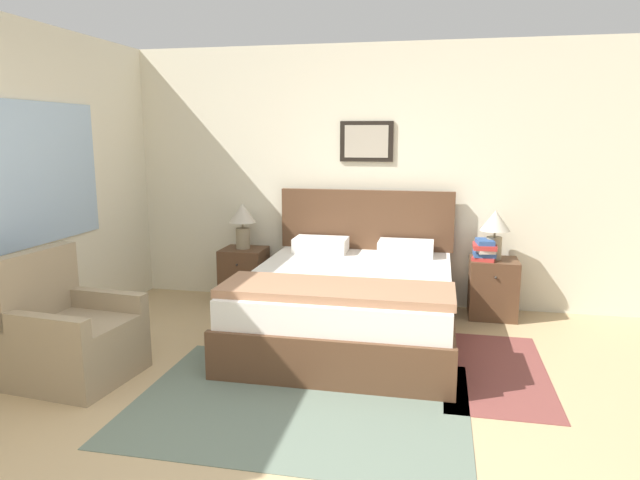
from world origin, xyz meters
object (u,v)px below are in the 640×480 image
(armchair, at_px, (70,338))
(nightstand_by_door, at_px, (493,288))
(nightstand_near_window, at_px, (244,275))
(table_lamp_near_window, at_px, (242,219))
(bed, at_px, (350,302))
(table_lamp_by_door, at_px, (495,227))

(armchair, bearing_deg, nightstand_by_door, 129.85)
(nightstand_near_window, bearing_deg, table_lamp_near_window, 125.73)
(armchair, xyz_separation_m, nightstand_by_door, (3.07, 2.07, -0.02))
(nightstand_by_door, bearing_deg, bed, -146.04)
(nightstand_near_window, bearing_deg, armchair, -105.62)
(nightstand_near_window, xyz_separation_m, table_lamp_by_door, (2.48, 0.01, 0.59))
(armchair, distance_m, nightstand_near_window, 2.15)
(bed, relative_size, nightstand_by_door, 3.75)
(nightstand_near_window, bearing_deg, table_lamp_by_door, 0.26)
(bed, height_order, table_lamp_by_door, bed)
(bed, relative_size, nightstand_near_window, 3.75)
(bed, xyz_separation_m, table_lamp_by_door, (1.23, 0.85, 0.55))
(table_lamp_by_door, bearing_deg, table_lamp_near_window, 180.00)
(nightstand_by_door, bearing_deg, armchair, -146.04)
(bed, distance_m, nightstand_by_door, 1.50)
(armchair, bearing_deg, nightstand_near_window, 170.27)
(nightstand_by_door, bearing_deg, table_lamp_near_window, 179.74)
(armchair, height_order, table_lamp_near_window, table_lamp_near_window)
(armchair, relative_size, table_lamp_near_window, 1.98)
(armchair, distance_m, table_lamp_near_window, 2.23)
(nightstand_near_window, distance_m, nightstand_by_door, 2.49)
(nightstand_by_door, xyz_separation_m, table_lamp_near_window, (-2.50, 0.01, 0.59))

